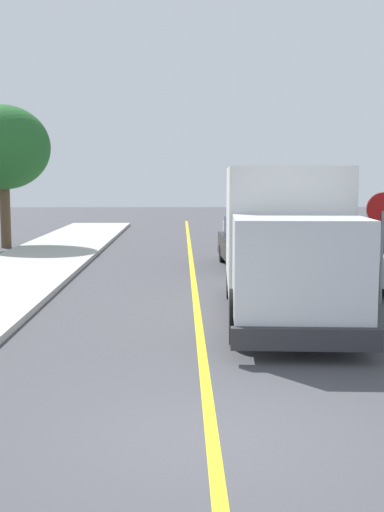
# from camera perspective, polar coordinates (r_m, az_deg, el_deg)

# --- Properties ---
(ground_plane) EXTENTS (120.00, 120.00, 0.00)m
(ground_plane) POSITION_cam_1_polar(r_m,az_deg,el_deg) (7.77, 1.77, -15.64)
(ground_plane) COLOR #424247
(centre_line_yellow) EXTENTS (0.16, 56.00, 0.01)m
(centre_line_yellow) POSITION_cam_1_polar(r_m,az_deg,el_deg) (17.43, 0.23, -2.95)
(centre_line_yellow) COLOR gold
(centre_line_yellow) RESTS_ON ground
(box_truck) EXTENTS (2.81, 7.31, 3.20)m
(box_truck) POSITION_cam_1_polar(r_m,az_deg,el_deg) (14.15, 8.04, 1.90)
(box_truck) COLOR silver
(box_truck) RESTS_ON ground
(parked_car_near) EXTENTS (1.96, 4.46, 1.67)m
(parked_car_near) POSITION_cam_1_polar(r_m,az_deg,el_deg) (21.78, 5.15, 1.08)
(parked_car_near) COLOR black
(parked_car_near) RESTS_ON ground
(parked_car_mid) EXTENTS (1.88, 4.43, 1.67)m
(parked_car_mid) POSITION_cam_1_polar(r_m,az_deg,el_deg) (27.67, 4.78, 2.31)
(parked_car_mid) COLOR #B7B7BC
(parked_car_mid) RESTS_ON ground
(parked_van_across) EXTENTS (1.83, 4.41, 1.67)m
(parked_van_across) POSITION_cam_1_polar(r_m,az_deg,el_deg) (18.76, 16.28, -0.10)
(parked_van_across) COLOR #B7B7BC
(parked_van_across) RESTS_ON ground
(stop_sign) EXTENTS (0.80, 0.10, 2.65)m
(stop_sign) POSITION_cam_1_polar(r_m,az_deg,el_deg) (16.01, 16.35, 2.58)
(stop_sign) COLOR gray
(stop_sign) RESTS_ON ground
(street_tree_down_block) EXTENTS (3.94, 3.94, 6.04)m
(street_tree_down_block) POSITION_cam_1_polar(r_m,az_deg,el_deg) (28.86, -16.24, 9.10)
(street_tree_down_block) COLOR brown
(street_tree_down_block) RESTS_ON ground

